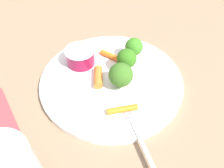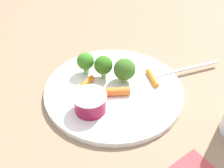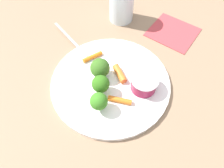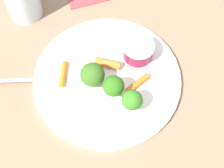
% 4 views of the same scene
% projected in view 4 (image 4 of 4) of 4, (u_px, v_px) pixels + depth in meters
% --- Properties ---
extents(ground_plane, '(2.40, 2.40, 0.00)m').
position_uv_depth(ground_plane, '(107.00, 80.00, 0.63)').
color(ground_plane, '#8E7055').
extents(plate, '(0.29, 0.29, 0.01)m').
position_uv_depth(plate, '(107.00, 79.00, 0.62)').
color(plate, white).
rests_on(plate, ground_plane).
extents(sauce_cup, '(0.06, 0.06, 0.04)m').
position_uv_depth(sauce_cup, '(138.00, 50.00, 0.63)').
color(sauce_cup, maroon).
rests_on(sauce_cup, plate).
extents(broccoli_floret_0, '(0.05, 0.05, 0.05)m').
position_uv_depth(broccoli_floret_0, '(93.00, 75.00, 0.59)').
color(broccoli_floret_0, '#81B35D').
rests_on(broccoli_floret_0, plate).
extents(broccoli_floret_1, '(0.04, 0.04, 0.05)m').
position_uv_depth(broccoli_floret_1, '(132.00, 100.00, 0.56)').
color(broccoli_floret_1, '#81B76D').
rests_on(broccoli_floret_1, plate).
extents(broccoli_floret_2, '(0.04, 0.04, 0.05)m').
position_uv_depth(broccoli_floret_2, '(114.00, 86.00, 0.57)').
color(broccoli_floret_2, '#87C065').
rests_on(broccoli_floret_2, plate).
extents(carrot_stick_0, '(0.05, 0.05, 0.01)m').
position_uv_depth(carrot_stick_0, '(63.00, 74.00, 0.62)').
color(carrot_stick_0, orange).
rests_on(carrot_stick_0, plate).
extents(carrot_stick_1, '(0.04, 0.05, 0.02)m').
position_uv_depth(carrot_stick_1, '(108.00, 63.00, 0.62)').
color(carrot_stick_1, orange).
rests_on(carrot_stick_1, plate).
extents(carrot_stick_2, '(0.05, 0.01, 0.01)m').
position_uv_depth(carrot_stick_2, '(138.00, 83.00, 0.61)').
color(carrot_stick_2, orange).
rests_on(carrot_stick_2, plate).
extents(fork, '(0.15, 0.12, 0.00)m').
position_uv_depth(fork, '(20.00, 80.00, 0.61)').
color(fork, '#B7BBBB').
rests_on(fork, plate).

